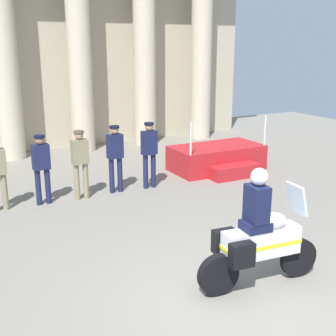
% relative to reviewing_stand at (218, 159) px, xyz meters
% --- Properties ---
extents(ground_plane, '(28.00, 28.00, 0.00)m').
position_rel_reviewing_stand_xyz_m(ground_plane, '(-3.71, -6.07, -0.35)').
color(ground_plane, gray).
extents(colonnade_backdrop, '(16.23, 1.64, 7.80)m').
position_rel_reviewing_stand_xyz_m(colonnade_backdrop, '(-3.90, 4.87, 3.71)').
color(colonnade_backdrop, '#B6AB91').
rests_on(colonnade_backdrop, ground_plane).
extents(reviewing_stand, '(2.68, 1.90, 1.63)m').
position_rel_reviewing_stand_xyz_m(reviewing_stand, '(0.00, 0.00, 0.00)').
color(reviewing_stand, '#B21E23').
rests_on(reviewing_stand, ground_plane).
extents(officer_in_row_1, '(0.39, 0.24, 1.64)m').
position_rel_reviewing_stand_xyz_m(officer_in_row_1, '(-5.23, -0.51, 0.62)').
color(officer_in_row_1, '#191E42').
rests_on(officer_in_row_1, ground_plane).
extents(officer_in_row_2, '(0.39, 0.24, 1.68)m').
position_rel_reviewing_stand_xyz_m(officer_in_row_2, '(-4.33, -0.58, 0.64)').
color(officer_in_row_2, '#847A5B').
rests_on(officer_in_row_2, ground_plane).
extents(officer_in_row_3, '(0.39, 0.24, 1.70)m').
position_rel_reviewing_stand_xyz_m(officer_in_row_3, '(-3.41, -0.48, 0.66)').
color(officer_in_row_3, '#191E42').
rests_on(officer_in_row_3, ground_plane).
extents(officer_in_row_4, '(0.39, 0.24, 1.72)m').
position_rel_reviewing_stand_xyz_m(officer_in_row_4, '(-2.51, -0.56, 0.67)').
color(officer_in_row_4, '#191E42').
rests_on(officer_in_row_4, ground_plane).
extents(motorcycle_with_rider, '(2.09, 0.73, 1.90)m').
position_rel_reviewing_stand_xyz_m(motorcycle_with_rider, '(-3.19, -5.76, 0.45)').
color(motorcycle_with_rider, black).
rests_on(motorcycle_with_rider, ground_plane).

